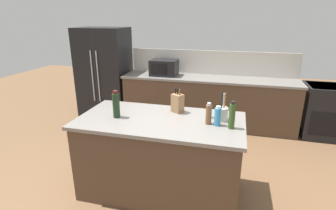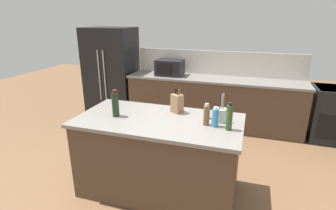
{
  "view_description": "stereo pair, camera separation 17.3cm",
  "coord_description": "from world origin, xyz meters",
  "px_view_note": "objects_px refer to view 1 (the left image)",
  "views": [
    {
      "loc": [
        0.78,
        -2.61,
        2.04
      ],
      "look_at": [
        0.0,
        0.35,
        0.99
      ],
      "focal_mm": 28.0,
      "sensor_mm": 36.0,
      "label": 1
    },
    {
      "loc": [
        0.94,
        -2.57,
        2.04
      ],
      "look_at": [
        0.0,
        0.35,
        0.99
      ],
      "focal_mm": 28.0,
      "sensor_mm": 36.0,
      "label": 2
    }
  ],
  "objects_px": {
    "microwave": "(164,67)",
    "dish_soap_bottle": "(218,116)",
    "range_oven": "(326,111)",
    "olive_oil_bottle": "(232,116)",
    "utensil_crock": "(223,113)",
    "spice_jar_oregano": "(209,113)",
    "wine_bottle": "(116,105)",
    "pepper_grinder": "(209,114)",
    "refrigerator": "(104,73)",
    "knife_block": "(178,103)"
  },
  "relations": [
    {
      "from": "dish_soap_bottle",
      "to": "pepper_grinder",
      "type": "distance_m",
      "value": 0.1
    },
    {
      "from": "olive_oil_bottle",
      "to": "pepper_grinder",
      "type": "distance_m",
      "value": 0.25
    },
    {
      "from": "dish_soap_bottle",
      "to": "refrigerator",
      "type": "bearing_deg",
      "value": 137.82
    },
    {
      "from": "range_oven",
      "to": "dish_soap_bottle",
      "type": "height_order",
      "value": "dish_soap_bottle"
    },
    {
      "from": "dish_soap_bottle",
      "to": "wine_bottle",
      "type": "bearing_deg",
      "value": -177.3
    },
    {
      "from": "refrigerator",
      "to": "dish_soap_bottle",
      "type": "bearing_deg",
      "value": -42.18
    },
    {
      "from": "spice_jar_oregano",
      "to": "pepper_grinder",
      "type": "distance_m",
      "value": 0.19
    },
    {
      "from": "refrigerator",
      "to": "knife_block",
      "type": "relative_size",
      "value": 6.26
    },
    {
      "from": "wine_bottle",
      "to": "pepper_grinder",
      "type": "bearing_deg",
      "value": 3.9
    },
    {
      "from": "olive_oil_bottle",
      "to": "wine_bottle",
      "type": "bearing_deg",
      "value": -179.42
    },
    {
      "from": "refrigerator",
      "to": "microwave",
      "type": "height_order",
      "value": "refrigerator"
    },
    {
      "from": "range_oven",
      "to": "microwave",
      "type": "distance_m",
      "value": 2.98
    },
    {
      "from": "dish_soap_bottle",
      "to": "pepper_grinder",
      "type": "relative_size",
      "value": 0.9
    },
    {
      "from": "refrigerator",
      "to": "spice_jar_oregano",
      "type": "distance_m",
      "value": 3.16
    },
    {
      "from": "dish_soap_bottle",
      "to": "wine_bottle",
      "type": "xyz_separation_m",
      "value": [
        -1.13,
        -0.05,
        0.05
      ]
    },
    {
      "from": "dish_soap_bottle",
      "to": "olive_oil_bottle",
      "type": "xyz_separation_m",
      "value": [
        0.14,
        -0.04,
        0.04
      ]
    },
    {
      "from": "microwave",
      "to": "utensil_crock",
      "type": "bearing_deg",
      "value": -59.01
    },
    {
      "from": "utensil_crock",
      "to": "pepper_grinder",
      "type": "bearing_deg",
      "value": -135.8
    },
    {
      "from": "microwave",
      "to": "dish_soap_bottle",
      "type": "distance_m",
      "value": 2.52
    },
    {
      "from": "refrigerator",
      "to": "olive_oil_bottle",
      "type": "distance_m",
      "value": 3.51
    },
    {
      "from": "microwave",
      "to": "pepper_grinder",
      "type": "distance_m",
      "value": 2.46
    },
    {
      "from": "microwave",
      "to": "wine_bottle",
      "type": "relative_size",
      "value": 1.61
    },
    {
      "from": "spice_jar_oregano",
      "to": "olive_oil_bottle",
      "type": "bearing_deg",
      "value": -42.76
    },
    {
      "from": "refrigerator",
      "to": "range_oven",
      "type": "height_order",
      "value": "refrigerator"
    },
    {
      "from": "refrigerator",
      "to": "spice_jar_oregano",
      "type": "relative_size",
      "value": 15.9
    },
    {
      "from": "range_oven",
      "to": "olive_oil_bottle",
      "type": "bearing_deg",
      "value": -124.89
    },
    {
      "from": "dish_soap_bottle",
      "to": "olive_oil_bottle",
      "type": "bearing_deg",
      "value": -15.59
    },
    {
      "from": "microwave",
      "to": "pepper_grinder",
      "type": "height_order",
      "value": "microwave"
    },
    {
      "from": "knife_block",
      "to": "utensil_crock",
      "type": "height_order",
      "value": "utensil_crock"
    },
    {
      "from": "range_oven",
      "to": "utensil_crock",
      "type": "distance_m",
      "value": 2.71
    },
    {
      "from": "utensil_crock",
      "to": "pepper_grinder",
      "type": "distance_m",
      "value": 0.2
    },
    {
      "from": "olive_oil_bottle",
      "to": "utensil_crock",
      "type": "bearing_deg",
      "value": 117.88
    },
    {
      "from": "dish_soap_bottle",
      "to": "pepper_grinder",
      "type": "height_order",
      "value": "pepper_grinder"
    },
    {
      "from": "microwave",
      "to": "spice_jar_oregano",
      "type": "distance_m",
      "value": 2.29
    },
    {
      "from": "knife_block",
      "to": "dish_soap_bottle",
      "type": "relative_size",
      "value": 1.35
    },
    {
      "from": "range_oven",
      "to": "microwave",
      "type": "bearing_deg",
      "value": 180.0
    },
    {
      "from": "microwave",
      "to": "wine_bottle",
      "type": "xyz_separation_m",
      "value": [
        0.07,
        -2.27,
        -0.0
      ]
    },
    {
      "from": "knife_block",
      "to": "utensil_crock",
      "type": "bearing_deg",
      "value": 18.56
    },
    {
      "from": "utensil_crock",
      "to": "range_oven",
      "type": "bearing_deg",
      "value": 50.93
    },
    {
      "from": "range_oven",
      "to": "refrigerator",
      "type": "bearing_deg",
      "value": 179.3
    },
    {
      "from": "microwave",
      "to": "wine_bottle",
      "type": "distance_m",
      "value": 2.27
    },
    {
      "from": "knife_block",
      "to": "spice_jar_oregano",
      "type": "bearing_deg",
      "value": 19.56
    },
    {
      "from": "knife_block",
      "to": "wine_bottle",
      "type": "distance_m",
      "value": 0.72
    },
    {
      "from": "range_oven",
      "to": "wine_bottle",
      "type": "xyz_separation_m",
      "value": [
        -2.84,
        -2.27,
        0.62
      ]
    },
    {
      "from": "spice_jar_oregano",
      "to": "utensil_crock",
      "type": "bearing_deg",
      "value": -16.63
    },
    {
      "from": "range_oven",
      "to": "pepper_grinder",
      "type": "height_order",
      "value": "pepper_grinder"
    },
    {
      "from": "spice_jar_oregano",
      "to": "wine_bottle",
      "type": "height_order",
      "value": "wine_bottle"
    },
    {
      "from": "spice_jar_oregano",
      "to": "wine_bottle",
      "type": "relative_size",
      "value": 0.36
    },
    {
      "from": "refrigerator",
      "to": "wine_bottle",
      "type": "bearing_deg",
      "value": -59.38
    },
    {
      "from": "dish_soap_bottle",
      "to": "pepper_grinder",
      "type": "xyz_separation_m",
      "value": [
        -0.1,
        0.02,
        0.01
      ]
    }
  ]
}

